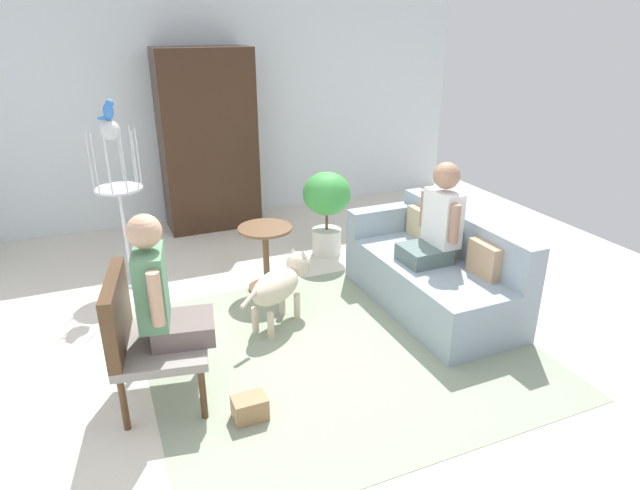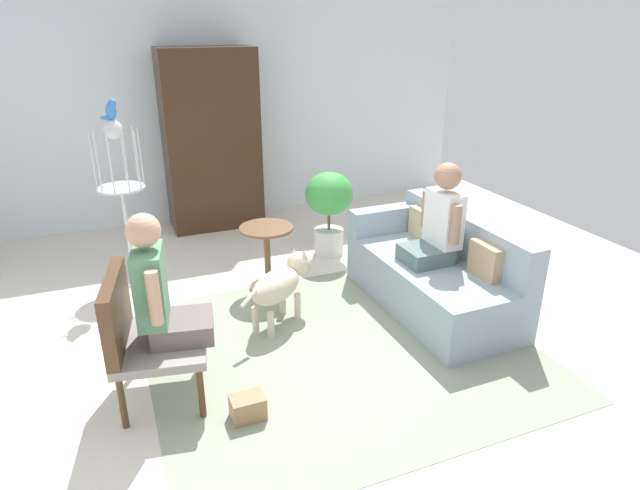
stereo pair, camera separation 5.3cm
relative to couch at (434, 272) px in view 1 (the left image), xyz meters
The scene contains 14 objects.
ground_plane 1.23m from the couch, behind, with size 7.90×7.90×0.00m, color beige.
back_wall 3.63m from the couch, 110.11° to the left, with size 6.74×0.12×2.89m, color silver.
area_rug 1.18m from the couch, 161.42° to the right, with size 2.88×2.60×0.01m, color gray.
couch is the anchor object (origin of this frame).
armchair 2.56m from the couch, behind, with size 0.70×0.78×0.91m.
person_on_couch 0.50m from the couch, 130.13° to the right, with size 0.47×0.51×0.86m.
person_on_armchair 2.45m from the couch, behind, with size 0.51×0.50×0.87m.
round_end_table 1.55m from the couch, 146.27° to the left, with size 0.50×0.50×0.63m.
dog 1.38m from the couch, behind, with size 0.75×0.57×0.58m.
bird_cage_stand 2.96m from the couch, 147.93° to the left, with size 0.44×0.44×1.57m.
parrot 3.20m from the couch, 147.84° to the left, with size 0.17×0.10×0.18m.
potted_plant 1.51m from the couch, 106.04° to the left, with size 0.51×0.51×0.92m.
armoire_cabinet 3.22m from the couch, 115.48° to the left, with size 1.09×0.56×2.12m, color #382316.
handbag 2.15m from the couch, 156.29° to the right, with size 0.22×0.16×0.16m, color #99724C.
Camera 1 is at (-1.46, -3.52, 2.38)m, focal length 30.55 mm.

